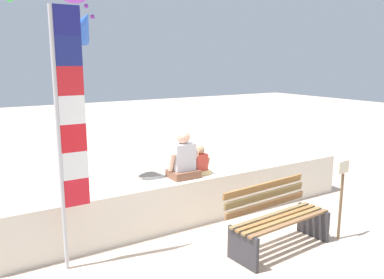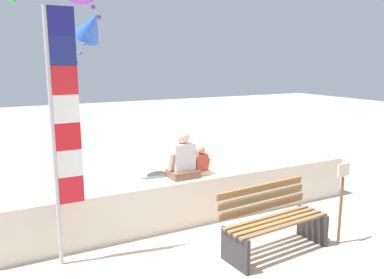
{
  "view_description": "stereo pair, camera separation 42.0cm",
  "coord_description": "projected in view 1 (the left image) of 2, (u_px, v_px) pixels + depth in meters",
  "views": [
    {
      "loc": [
        -3.19,
        -4.21,
        2.55
      ],
      "look_at": [
        0.0,
        0.95,
        1.34
      ],
      "focal_mm": 36.71,
      "sensor_mm": 36.0,
      "label": 1
    },
    {
      "loc": [
        -2.83,
        -4.42,
        2.55
      ],
      "look_at": [
        0.0,
        0.95,
        1.34
      ],
      "focal_mm": 36.71,
      "sensor_mm": 36.0,
      "label": 2
    }
  ],
  "objects": [
    {
      "name": "park_bench",
      "position": [
        277.0,
        219.0,
        5.41
      ],
      "size": [
        1.57,
        0.72,
        0.88
      ],
      "color": "brown",
      "rests_on": "ground"
    },
    {
      "name": "flag_banner",
      "position": [
        67.0,
        124.0,
        4.62
      ],
      "size": [
        0.36,
        0.05,
        3.18
      ],
      "color": "#B7B7BC",
      "rests_on": "ground"
    },
    {
      "name": "sign_post",
      "position": [
        342.0,
        193.0,
        5.61
      ],
      "size": [
        0.24,
        0.04,
        1.18
      ],
      "color": "brown",
      "rests_on": "ground"
    },
    {
      "name": "person_adult",
      "position": [
        183.0,
        159.0,
        6.18
      ],
      "size": [
        0.5,
        0.37,
        0.76
      ],
      "color": "brown",
      "rests_on": "seawall_ledge"
    },
    {
      "name": "seawall_ledge",
      "position": [
        192.0,
        198.0,
        6.38
      ],
      "size": [
        6.19,
        0.57,
        0.74
      ],
      "primitive_type": "cube",
      "color": "beige",
      "rests_on": "ground"
    },
    {
      "name": "ground_plane",
      "position": [
        226.0,
        241.0,
        5.66
      ],
      "size": [
        40.0,
        40.0,
        0.0
      ],
      "primitive_type": "plane",
      "color": "#CCB099"
    },
    {
      "name": "kite_blue",
      "position": [
        82.0,
        26.0,
        7.75
      ],
      "size": [
        0.8,
        0.91,
        1.15
      ],
      "color": "blue"
    },
    {
      "name": "person_child",
      "position": [
        200.0,
        163.0,
        6.37
      ],
      "size": [
        0.31,
        0.23,
        0.47
      ],
      "color": "tan",
      "rests_on": "seawall_ledge"
    }
  ]
}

